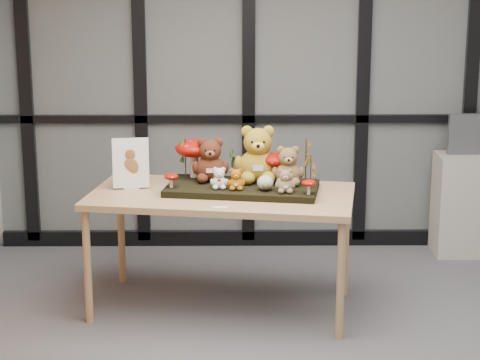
{
  "coord_description": "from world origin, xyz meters",
  "views": [
    {
      "loc": [
        -0.57,
        -4.32,
        2.24
      ],
      "look_at": [
        -0.53,
        1.09,
        0.89
      ],
      "focal_mm": 65.0,
      "sensor_mm": 36.0,
      "label": 1
    }
  ],
  "objects_px": {
    "bear_beige_small": "(285,179)",
    "plush_cream_hedgehog": "(265,182)",
    "bear_small_yellow": "(236,178)",
    "monitor": "(477,134)",
    "bear_pooh_yellow": "(258,151)",
    "diorama_tray": "(242,188)",
    "mushroom_front_right": "(309,186)",
    "bear_white_bow": "(219,177)",
    "bear_tan_back": "(288,163)",
    "mushroom_front_left": "(171,180)",
    "cabinet": "(473,204)",
    "sign_holder": "(131,165)",
    "bear_brown_medium": "(210,157)",
    "mushroom_back_left": "(194,157)",
    "mushroom_back_right": "(274,166)",
    "display_table": "(222,203)"
  },
  "relations": [
    {
      "from": "mushroom_front_left",
      "to": "sign_holder",
      "type": "height_order",
      "value": "sign_holder"
    },
    {
      "from": "mushroom_back_right",
      "to": "monitor",
      "type": "relative_size",
      "value": 0.47
    },
    {
      "from": "bear_white_bow",
      "to": "plush_cream_hedgehog",
      "type": "bearing_deg",
      "value": 1.05
    },
    {
      "from": "bear_beige_small",
      "to": "plush_cream_hedgehog",
      "type": "distance_m",
      "value": 0.14
    },
    {
      "from": "mushroom_back_left",
      "to": "mushroom_front_right",
      "type": "height_order",
      "value": "mushroom_back_left"
    },
    {
      "from": "diorama_tray",
      "to": "bear_white_bow",
      "type": "distance_m",
      "value": 0.2
    },
    {
      "from": "display_table",
      "to": "mushroom_back_right",
      "type": "distance_m",
      "value": 0.43
    },
    {
      "from": "bear_pooh_yellow",
      "to": "monitor",
      "type": "xyz_separation_m",
      "value": [
        1.73,
        0.99,
        -0.08
      ]
    },
    {
      "from": "mushroom_front_left",
      "to": "mushroom_front_right",
      "type": "height_order",
      "value": "same"
    },
    {
      "from": "display_table",
      "to": "bear_beige_small",
      "type": "xyz_separation_m",
      "value": [
        0.4,
        -0.14,
        0.19
      ]
    },
    {
      "from": "bear_brown_medium",
      "to": "bear_tan_back",
      "type": "xyz_separation_m",
      "value": [
        0.51,
        -0.1,
        -0.02
      ]
    },
    {
      "from": "bear_small_yellow",
      "to": "mushroom_front_left",
      "type": "bearing_deg",
      "value": -178.06
    },
    {
      "from": "bear_tan_back",
      "to": "mushroom_front_left",
      "type": "distance_m",
      "value": 0.77
    },
    {
      "from": "plush_cream_hedgehog",
      "to": "mushroom_back_left",
      "type": "relative_size",
      "value": 0.37
    },
    {
      "from": "mushroom_back_left",
      "to": "mushroom_front_left",
      "type": "bearing_deg",
      "value": -115.65
    },
    {
      "from": "bear_tan_back",
      "to": "bear_beige_small",
      "type": "height_order",
      "value": "bear_tan_back"
    },
    {
      "from": "cabinet",
      "to": "monitor",
      "type": "distance_m",
      "value": 0.56
    },
    {
      "from": "display_table",
      "to": "bear_small_yellow",
      "type": "xyz_separation_m",
      "value": [
        0.09,
        -0.07,
        0.18
      ]
    },
    {
      "from": "mushroom_back_right",
      "to": "cabinet",
      "type": "bearing_deg",
      "value": 31.35
    },
    {
      "from": "cabinet",
      "to": "monitor",
      "type": "xyz_separation_m",
      "value": [
        0.0,
        0.02,
        0.56
      ]
    },
    {
      "from": "bear_brown_medium",
      "to": "cabinet",
      "type": "xyz_separation_m",
      "value": [
        2.04,
        0.96,
        -0.6
      ]
    },
    {
      "from": "display_table",
      "to": "monitor",
      "type": "bearing_deg",
      "value": 39.55
    },
    {
      "from": "bear_brown_medium",
      "to": "mushroom_front_right",
      "type": "height_order",
      "value": "bear_brown_medium"
    },
    {
      "from": "bear_white_bow",
      "to": "cabinet",
      "type": "height_order",
      "value": "bear_white_bow"
    },
    {
      "from": "bear_pooh_yellow",
      "to": "bear_brown_medium",
      "type": "bearing_deg",
      "value": -172.78
    },
    {
      "from": "plush_cream_hedgehog",
      "to": "mushroom_back_left",
      "type": "xyz_separation_m",
      "value": [
        -0.47,
        0.36,
        0.09
      ]
    },
    {
      "from": "mushroom_front_right",
      "to": "monitor",
      "type": "distance_m",
      "value": 1.95
    },
    {
      "from": "mushroom_front_left",
      "to": "mushroom_front_right",
      "type": "relative_size",
      "value": 1.0
    },
    {
      "from": "diorama_tray",
      "to": "sign_holder",
      "type": "relative_size",
      "value": 2.88
    },
    {
      "from": "plush_cream_hedgehog",
      "to": "mushroom_front_left",
      "type": "height_order",
      "value": "plush_cream_hedgehog"
    },
    {
      "from": "bear_brown_medium",
      "to": "plush_cream_hedgehog",
      "type": "relative_size",
      "value": 3.05
    },
    {
      "from": "mushroom_front_left",
      "to": "cabinet",
      "type": "relative_size",
      "value": 0.13
    },
    {
      "from": "plush_cream_hedgehog",
      "to": "monitor",
      "type": "height_order",
      "value": "monitor"
    },
    {
      "from": "plush_cream_hedgehog",
      "to": "mushroom_front_right",
      "type": "relative_size",
      "value": 1.02
    },
    {
      "from": "display_table",
      "to": "bear_white_bow",
      "type": "relative_size",
      "value": 11.68
    },
    {
      "from": "diorama_tray",
      "to": "bear_small_yellow",
      "type": "height_order",
      "value": "bear_small_yellow"
    },
    {
      "from": "bear_brown_medium",
      "to": "bear_small_yellow",
      "type": "bearing_deg",
      "value": -44.6
    },
    {
      "from": "bear_small_yellow",
      "to": "monitor",
      "type": "relative_size",
      "value": 0.34
    },
    {
      "from": "mushroom_back_left",
      "to": "mushroom_back_right",
      "type": "bearing_deg",
      "value": -13.92
    },
    {
      "from": "bear_small_yellow",
      "to": "bear_beige_small",
      "type": "relative_size",
      "value": 0.91
    },
    {
      "from": "plush_cream_hedgehog",
      "to": "sign_holder",
      "type": "height_order",
      "value": "sign_holder"
    },
    {
      "from": "bear_brown_medium",
      "to": "bear_tan_back",
      "type": "distance_m",
      "value": 0.52
    },
    {
      "from": "bear_brown_medium",
      "to": "mushroom_front_left",
      "type": "bearing_deg",
      "value": -134.97
    },
    {
      "from": "diorama_tray",
      "to": "mushroom_front_right",
      "type": "height_order",
      "value": "mushroom_front_right"
    },
    {
      "from": "display_table",
      "to": "bear_tan_back",
      "type": "height_order",
      "value": "bear_tan_back"
    },
    {
      "from": "bear_white_bow",
      "to": "bear_tan_back",
      "type": "bearing_deg",
      "value": 23.25
    },
    {
      "from": "bear_brown_medium",
      "to": "sign_holder",
      "type": "xyz_separation_m",
      "value": [
        -0.52,
        -0.05,
        -0.04
      ]
    },
    {
      "from": "bear_pooh_yellow",
      "to": "bear_small_yellow",
      "type": "height_order",
      "value": "bear_pooh_yellow"
    },
    {
      "from": "bear_small_yellow",
      "to": "bear_beige_small",
      "type": "xyz_separation_m",
      "value": [
        0.31,
        -0.07,
        0.01
      ]
    },
    {
      "from": "cabinet",
      "to": "monitor",
      "type": "height_order",
      "value": "monitor"
    }
  ]
}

